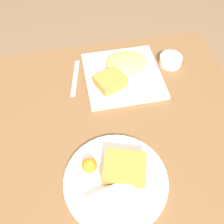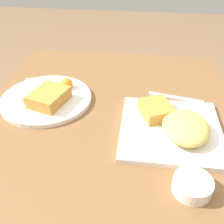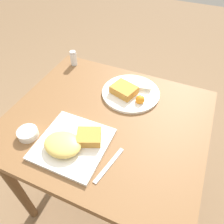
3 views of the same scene
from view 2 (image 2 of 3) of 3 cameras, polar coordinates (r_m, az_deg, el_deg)
dining_table at (r=0.87m, az=-1.13°, el=-5.65°), size 0.90×0.79×0.77m
plate_square_near at (r=0.74m, az=13.35°, el=-2.94°), size 0.28×0.28×0.06m
plate_oval_far at (r=0.88m, az=-13.99°, el=3.19°), size 0.29×0.29×0.05m
sauce_ramekin at (r=0.61m, az=17.11°, el=-14.98°), size 0.09×0.09×0.03m
butter_knife at (r=0.90m, az=13.70°, el=3.07°), size 0.05×0.18×0.00m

